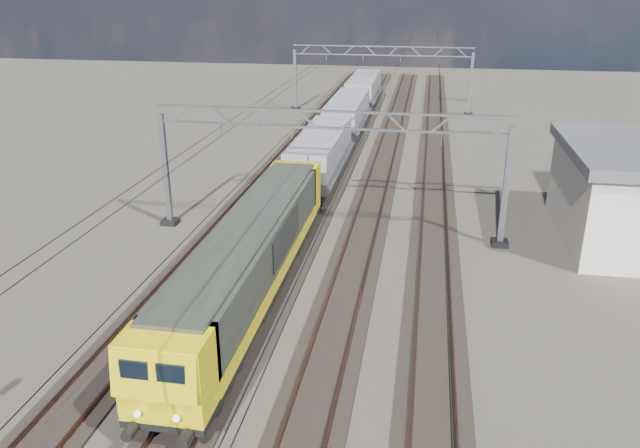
% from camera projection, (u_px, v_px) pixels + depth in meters
% --- Properties ---
extents(ground, '(160.00, 160.00, 0.00)m').
position_uv_depth(ground, '(316.00, 263.00, 31.92)').
color(ground, black).
rests_on(ground, ground).
extents(track_outer_west, '(2.60, 140.00, 0.30)m').
position_uv_depth(track_outer_west, '(204.00, 254.00, 32.85)').
color(track_outer_west, black).
rests_on(track_outer_west, ground).
extents(track_loco, '(2.60, 140.00, 0.30)m').
position_uv_depth(track_loco, '(278.00, 259.00, 32.21)').
color(track_loco, black).
rests_on(track_loco, ground).
extents(track_inner_east, '(2.60, 140.00, 0.30)m').
position_uv_depth(track_inner_east, '(354.00, 265.00, 31.57)').
color(track_inner_east, black).
rests_on(track_inner_east, ground).
extents(track_outer_east, '(2.60, 140.00, 0.30)m').
position_uv_depth(track_outer_east, '(434.00, 271.00, 30.94)').
color(track_outer_east, black).
rests_on(track_outer_east, ground).
extents(catenary_gantry_mid, '(19.90, 0.90, 7.11)m').
position_uv_depth(catenary_gantry_mid, '(328.00, 168.00, 34.17)').
color(catenary_gantry_mid, gray).
rests_on(catenary_gantry_mid, ground).
extents(catenary_gantry_far, '(19.90, 0.90, 7.11)m').
position_uv_depth(catenary_gantry_far, '(381.00, 77.00, 67.22)').
color(catenary_gantry_far, gray).
rests_on(catenary_gantry_far, ground).
extents(overhead_wires, '(12.03, 140.00, 0.53)m').
position_uv_depth(overhead_wires, '(339.00, 120.00, 37.17)').
color(overhead_wires, black).
rests_on(overhead_wires, ground).
extents(locomotive, '(2.76, 21.10, 3.62)m').
position_uv_depth(locomotive, '(252.00, 256.00, 27.15)').
color(locomotive, black).
rests_on(locomotive, ground).
extents(hopper_wagon_lead, '(3.38, 13.00, 3.25)m').
position_uv_depth(hopper_wagon_lead, '(321.00, 154.00, 43.43)').
color(hopper_wagon_lead, black).
rests_on(hopper_wagon_lead, ground).
extents(hopper_wagon_mid, '(3.38, 13.00, 3.25)m').
position_uv_depth(hopper_wagon_mid, '(347.00, 114.00, 56.47)').
color(hopper_wagon_mid, black).
rests_on(hopper_wagon_mid, ground).
extents(hopper_wagon_third, '(3.38, 13.00, 3.25)m').
position_uv_depth(hopper_wagon_third, '(364.00, 89.00, 69.51)').
color(hopper_wagon_third, black).
rests_on(hopper_wagon_third, ground).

